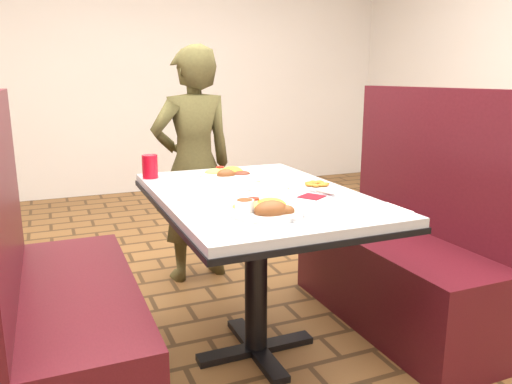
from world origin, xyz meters
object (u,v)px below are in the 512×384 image
booth_bench_right (402,260)px  far_dinner_plate (228,171)px  booth_bench_left (64,317)px  diner_person (194,166)px  near_dinner_plate (266,205)px  red_tumbler (150,166)px  plantain_plate (316,185)px  dining_table (256,214)px

booth_bench_right → far_dinner_plate: (-0.79, 0.37, 0.45)m
booth_bench_left → diner_person: bearing=50.5°
booth_bench_left → near_dinner_plate: size_ratio=4.21×
diner_person → red_tumbler: (-0.35, -0.50, 0.10)m
booth_bench_left → far_dinner_plate: bearing=24.5°
booth_bench_left → red_tumbler: 0.81m
booth_bench_left → plantain_plate: 1.16m
near_dinner_plate → booth_bench_right: bearing=20.0°
plantain_plate → near_dinner_plate: bearing=-141.2°
dining_table → booth_bench_right: size_ratio=1.01×
booth_bench_left → near_dinner_plate: booth_bench_left is taller
near_dinner_plate → red_tumbler: red_tumbler is taller
dining_table → plantain_plate: bearing=-5.1°
diner_person → far_dinner_plate: diner_person is taller
diner_person → near_dinner_plate: size_ratio=4.94×
booth_bench_left → near_dinner_plate: 0.89m
booth_bench_left → plantain_plate: (1.07, -0.02, 0.43)m
booth_bench_right → dining_table: bearing=180.0°
booth_bench_right → plantain_plate: bearing=-177.3°
booth_bench_right → plantain_plate: size_ratio=7.13×
dining_table → near_dinner_plate: bearing=-106.8°
booth_bench_left → booth_bench_right: bearing=0.0°
booth_bench_left → red_tumbler: size_ratio=10.76×
dining_table → far_dinner_plate: 0.39m
dining_table → red_tumbler: bearing=126.7°
dining_table → plantain_plate: (0.28, -0.02, 0.11)m
dining_table → diner_person: (0.00, 0.97, 0.05)m
plantain_plate → booth_bench_right: bearing=2.7°
red_tumbler → dining_table: bearing=-53.3°
near_dinner_plate → far_dinner_plate: (0.11, 0.69, -0.01)m
far_dinner_plate → plantain_plate: (0.27, -0.39, -0.01)m
diner_person → red_tumbler: bearing=47.4°
diner_person → plantain_plate: diner_person is taller
red_tumbler → plantain_plate: bearing=-38.4°
diner_person → dining_table: bearing=82.8°
diner_person → far_dinner_plate: 0.61m
diner_person → booth_bench_left: bearing=43.4°
plantain_plate → red_tumbler: red_tumbler is taller
booth_bench_left → booth_bench_right: (1.60, 0.00, 0.00)m
red_tumbler → near_dinner_plate: bearing=-72.3°
diner_person → far_dinner_plate: bearing=83.5°
dining_table → booth_bench_left: booth_bench_left is taller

